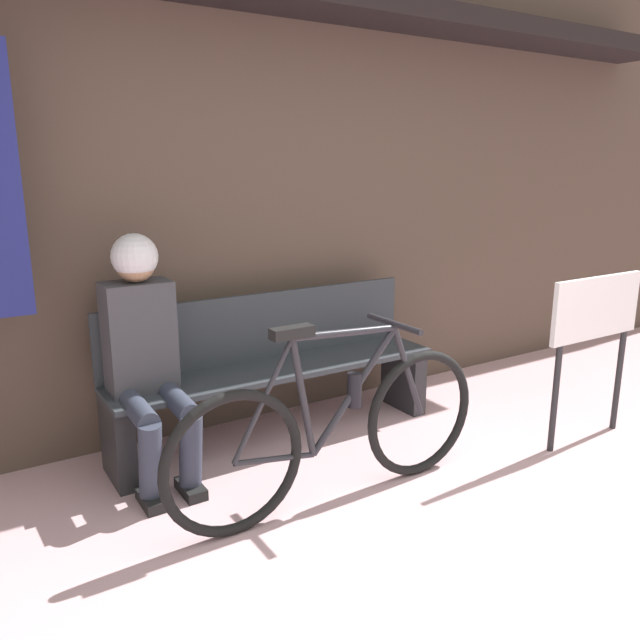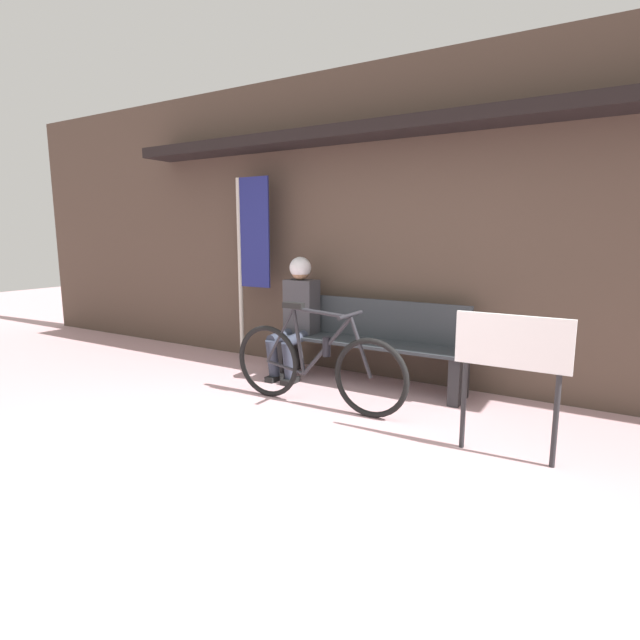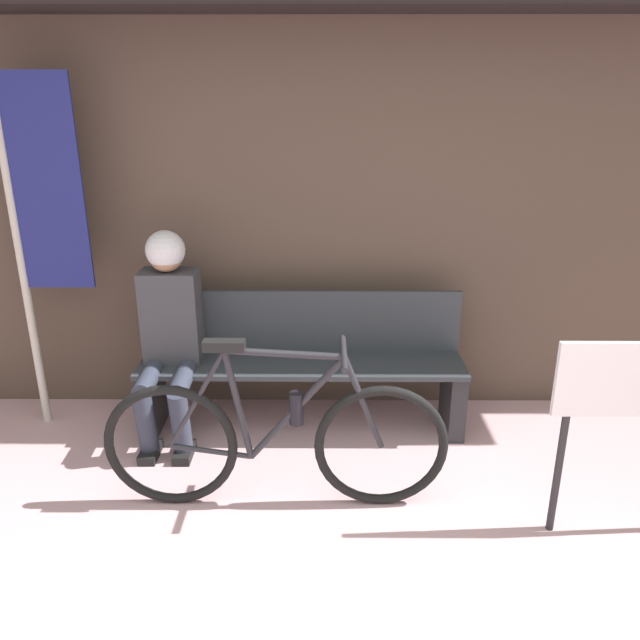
% 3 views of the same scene
% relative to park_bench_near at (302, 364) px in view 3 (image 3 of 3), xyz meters
% --- Properties ---
extents(storefront_wall, '(12.00, 0.56, 3.20)m').
position_rel_park_bench_near_xyz_m(storefront_wall, '(0.23, 0.38, 1.24)').
color(storefront_wall, '#4C3D33').
rests_on(storefront_wall, ground_plane).
extents(park_bench_near, '(1.99, 0.42, 0.86)m').
position_rel_park_bench_near_xyz_m(park_bench_near, '(0.00, 0.00, 0.00)').
color(park_bench_near, '#2D3338').
rests_on(park_bench_near, ground_plane).
extents(bicycle, '(1.74, 0.40, 0.91)m').
position_rel_park_bench_near_xyz_m(bicycle, '(-0.11, -0.83, -0.05)').
color(bicycle, black).
rests_on(bicycle, ground_plane).
extents(person_seated, '(0.34, 0.59, 1.28)m').
position_rel_park_bench_near_xyz_m(person_seated, '(-0.79, -0.11, 0.31)').
color(person_seated, '#2D3342').
rests_on(person_seated, ground_plane).
extents(banner_pole, '(0.45, 0.05, 2.14)m').
position_rel_park_bench_near_xyz_m(banner_pole, '(-1.53, 0.04, 0.94)').
color(banner_pole, '#B7B2A8').
rests_on(banner_pole, ground_plane).
extents(signboard, '(0.75, 0.04, 0.99)m').
position_rel_park_bench_near_xyz_m(signboard, '(1.55, -1.03, 0.31)').
color(signboard, '#232326').
rests_on(signboard, ground_plane).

